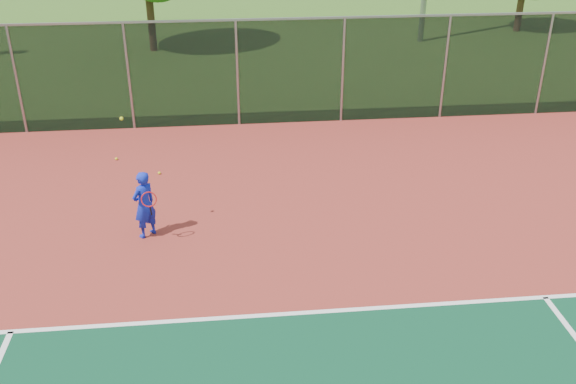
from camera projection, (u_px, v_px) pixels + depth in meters
The scene contains 6 objects.
court_apron at pixel (452, 344), 10.09m from camera, with size 30.00×20.00×0.02m, color maroon.
fence_back at pixel (343, 69), 18.25m from camera, with size 30.00×0.06×3.03m.
tennis_player at pixel (144, 204), 12.72m from camera, with size 0.61×0.71×2.53m.
practice_ball_0 at pixel (116, 159), 16.37m from camera, with size 0.07×0.07×0.07m, color yellow.
practice_ball_2 at pixel (149, 218), 13.63m from camera, with size 0.07×0.07×0.07m, color yellow.
practice_ball_4 at pixel (159, 173), 15.61m from camera, with size 0.07×0.07×0.07m, color yellow.
Camera 1 is at (-3.40, -5.60, 6.72)m, focal length 40.00 mm.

